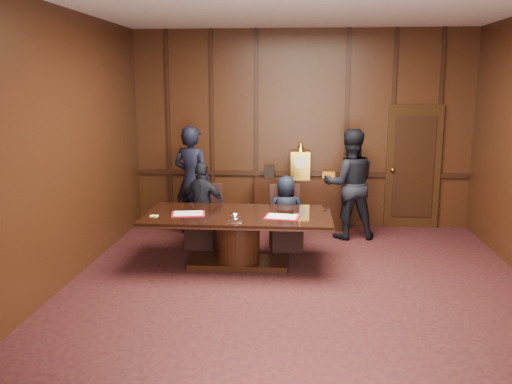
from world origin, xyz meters
The scene contains 13 objects.
room centered at (0.07, 0.14, 1.72)m, with size 7.00×7.04×3.50m.
sideboard centered at (0.00, 3.26, 0.49)m, with size 1.60×0.45×1.54m.
conference_table centered at (-0.86, 1.10, 0.51)m, with size 2.62×1.32×0.76m.
folder_left centered at (-1.56, 1.01, 0.77)m, with size 0.51×0.41×0.02m.
folder_right centered at (-0.24, 0.94, 0.77)m, with size 0.50×0.38×0.02m.
inkstand centered at (-0.86, 0.65, 0.81)m, with size 0.20×0.14×0.12m.
notepad centered at (-2.00, 0.85, 0.77)m, with size 0.10×0.07×0.01m, color #FEF17C.
chair_left centered at (-1.51, 1.98, 0.29)m, with size 0.57×0.57×0.99m.
chair_right centered at (-0.22, 1.98, 0.29)m, with size 0.55×0.55×0.99m.
signatory_left centered at (-1.51, 1.90, 0.68)m, with size 0.80×0.33×1.37m, color black.
signatory_right centered at (-0.21, 1.90, 0.59)m, with size 0.57×0.37×1.18m, color black.
witness_left centered at (-1.84, 2.72, 0.93)m, with size 0.68×0.45×1.86m, color black.
witness_right centered at (0.82, 2.68, 0.92)m, with size 0.89×0.69×1.83m, color black.
Camera 1 is at (-0.02, -6.25, 2.56)m, focal length 38.00 mm.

